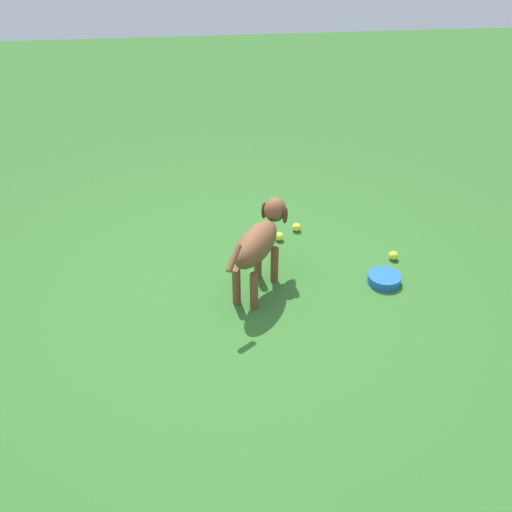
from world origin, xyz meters
name	(u,v)px	position (x,y,z in m)	size (l,w,h in m)	color
ground	(233,296)	(0.00, 0.00, 0.00)	(14.00, 14.00, 0.00)	#2D6026
dog	(259,242)	(0.07, -0.18, 0.36)	(0.71, 0.47, 0.55)	brown
tennis_ball_0	(279,237)	(0.63, -0.39, 0.03)	(0.07, 0.07, 0.07)	#D7E43B
tennis_ball_1	(393,256)	(0.29, -1.16, 0.03)	(0.07, 0.07, 0.07)	#C8DF32
tennis_ball_2	(297,227)	(0.75, -0.54, 0.03)	(0.07, 0.07, 0.07)	yellow
water_bowl	(384,279)	(0.04, -1.02, 0.03)	(0.22, 0.22, 0.06)	blue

